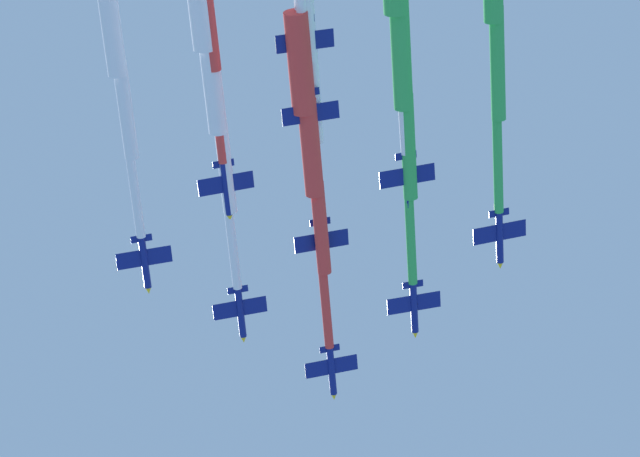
# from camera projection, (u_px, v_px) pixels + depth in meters

# --- Properties ---
(jet_lead) EXTENTS (12.12, 64.27, 4.19)m
(jet_lead) POSITION_uv_depth(u_px,v_px,m) (310.00, 146.00, 219.26)
(jet_lead) COLOR navy
(jet_port_inner) EXTENTS (11.97, 63.46, 4.17)m
(jet_port_inner) POSITION_uv_depth(u_px,v_px,m) (212.00, 84.00, 216.41)
(jet_port_inner) COLOR navy
(jet_starboard_inner) EXTENTS (11.81, 68.94, 4.16)m
(jet_starboard_inner) POSITION_uv_depth(u_px,v_px,m) (400.00, 51.00, 212.24)
(jet_starboard_inner) COLOR navy
(jet_port_mid) EXTENTS (10.90, 62.21, 4.26)m
(jet_port_mid) POSITION_uv_depth(u_px,v_px,m) (304.00, 11.00, 211.48)
(jet_port_mid) COLOR navy
(jet_starboard_mid) EXTENTS (11.46, 63.17, 4.18)m
(jet_starboard_mid) POSITION_uv_depth(u_px,v_px,m) (110.00, 24.00, 210.57)
(jet_starboard_mid) COLOR navy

